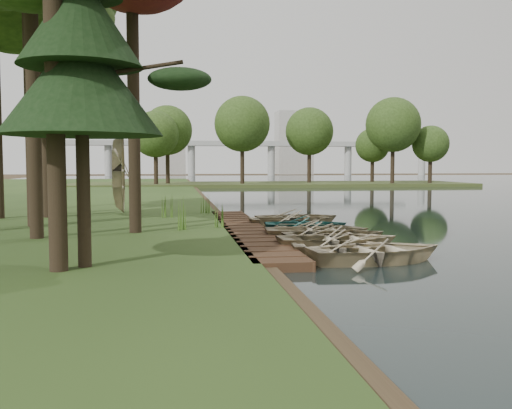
{
  "coord_description": "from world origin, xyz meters",
  "views": [
    {
      "loc": [
        -4.32,
        -21.82,
        2.75
      ],
      "look_at": [
        -0.97,
        1.42,
        1.1
      ],
      "focal_mm": 40.0,
      "sensor_mm": 36.0,
      "label": 1
    }
  ],
  "objects": [
    {
      "name": "rowboat_8",
      "position": [
        1.17,
        3.2,
        0.44
      ],
      "size": [
        3.88,
        2.86,
        0.78
      ],
      "primitive_type": "imported",
      "rotation": [
        0.0,
        0.0,
        1.62
      ],
      "color": "#C0B08B",
      "rests_on": "water"
    },
    {
      "name": "rowboat_6",
      "position": [
        0.96,
        0.59,
        0.4
      ],
      "size": [
        3.52,
        2.64,
        0.69
      ],
      "primitive_type": "imported",
      "rotation": [
        0.0,
        0.0,
        1.49
      ],
      "color": "#2B7870",
      "rests_on": "water"
    },
    {
      "name": "pine_tree",
      "position": [
        -6.46,
        -7.81,
        5.48
      ],
      "size": [
        3.8,
        3.8,
        8.24
      ],
      "color": "black",
      "rests_on": "bank"
    },
    {
      "name": "rowboat_2",
      "position": [
        0.83,
        -4.44,
        0.45
      ],
      "size": [
        3.9,
        2.81,
        0.8
      ],
      "primitive_type": "imported",
      "rotation": [
        0.0,
        0.0,
        1.58
      ],
      "color": "#C0B08B",
      "rests_on": "water"
    },
    {
      "name": "reeds_0",
      "position": [
        -4.0,
        -0.36,
        0.87
      ],
      "size": [
        0.6,
        0.6,
        1.15
      ],
      "primitive_type": "cone",
      "color": "#3F661E",
      "rests_on": "bank"
    },
    {
      "name": "stored_rowboat",
      "position": [
        -6.94,
        7.56,
        0.7
      ],
      "size": [
        3.84,
        2.75,
        0.79
      ],
      "primitive_type": "imported",
      "rotation": [
        3.14,
        0.0,
        1.56
      ],
      "color": "#C0B08B",
      "rests_on": "bank"
    },
    {
      "name": "rowboat_7",
      "position": [
        0.73,
        2.33,
        0.43
      ],
      "size": [
        3.74,
        2.69,
        0.77
      ],
      "primitive_type": "imported",
      "rotation": [
        0.0,
        0.0,
        1.58
      ],
      "color": "#C0B08B",
      "rests_on": "water"
    },
    {
      "name": "reeds_3",
      "position": [
        -2.82,
        7.14,
        0.75
      ],
      "size": [
        0.6,
        0.6,
        0.9
      ],
      "primitive_type": "cone",
      "color": "#3F661E",
      "rests_on": "bank"
    },
    {
      "name": "reeds_2",
      "position": [
        -4.63,
        4.87,
        0.85
      ],
      "size": [
        0.6,
        0.6,
        1.11
      ],
      "primitive_type": "cone",
      "color": "#3F661E",
      "rests_on": "bank"
    },
    {
      "name": "rowboat_3",
      "position": [
        1.12,
        -3.07,
        0.42
      ],
      "size": [
        3.83,
        2.89,
        0.75
      ],
      "primitive_type": "imported",
      "rotation": [
        0.0,
        0.0,
        1.66
      ],
      "color": "#C0B08B",
      "rests_on": "water"
    },
    {
      "name": "peninsula",
      "position": [
        8.0,
        50.0,
        0.23
      ],
      "size": [
        50.0,
        14.0,
        0.45
      ],
      "primitive_type": "cube",
      "color": "#3A461F",
      "rests_on": "ground"
    },
    {
      "name": "rowboat_5",
      "position": [
        1.17,
        -0.59,
        0.39
      ],
      "size": [
        3.94,
        3.44,
        0.68
      ],
      "primitive_type": "imported",
      "rotation": [
        0.0,
        0.0,
        1.17
      ],
      "color": "#C0B08B",
      "rests_on": "water"
    },
    {
      "name": "bridge",
      "position": [
        12.31,
        120.0,
        7.08
      ],
      "size": [
        95.9,
        4.0,
        8.6
      ],
      "color": "#A5A5A0",
      "rests_on": "ground"
    },
    {
      "name": "ground",
      "position": [
        0.0,
        0.0,
        0.0
      ],
      "size": [
        300.0,
        300.0,
        0.0
      ],
      "primitive_type": "plane",
      "color": "#3D2F1D"
    },
    {
      "name": "building_a",
      "position": [
        30.0,
        140.0,
        9.0
      ],
      "size": [
        10.0,
        8.0,
        18.0
      ],
      "primitive_type": "cube",
      "color": "#A5A5A0",
      "rests_on": "ground"
    },
    {
      "name": "boardwalk",
      "position": [
        -1.6,
        0.0,
        0.15
      ],
      "size": [
        1.6,
        16.0,
        0.3
      ],
      "primitive_type": "cube",
      "color": "#392516",
      "rests_on": "ground"
    },
    {
      "name": "tree_4",
      "position": [
        -10.14,
        5.75,
        10.06
      ],
      "size": [
        4.39,
        4.39,
        11.75
      ],
      "color": "black",
      "rests_on": "bank"
    },
    {
      "name": "building_b",
      "position": [
        -5.0,
        145.0,
        6.0
      ],
      "size": [
        8.0,
        8.0,
        12.0
      ],
      "primitive_type": "cube",
      "color": "#A5A5A0",
      "rests_on": "ground"
    },
    {
      "name": "rowboat_4",
      "position": [
        0.79,
        -1.93,
        0.44
      ],
      "size": [
        3.93,
        2.92,
        0.78
      ],
      "primitive_type": "imported",
      "rotation": [
        0.0,
        0.0,
        1.51
      ],
      "color": "#C0B08B",
      "rests_on": "water"
    },
    {
      "name": "rowboat_0",
      "position": [
        1.23,
        -6.84,
        0.45
      ],
      "size": [
        4.23,
        3.26,
        0.81
      ],
      "primitive_type": "imported",
      "rotation": [
        0.0,
        0.0,
        1.7
      ],
      "color": "#C0B08B",
      "rests_on": "water"
    },
    {
      "name": "reeds_1",
      "position": [
        -2.6,
        0.36,
        0.78
      ],
      "size": [
        0.6,
        0.6,
        0.96
      ],
      "primitive_type": "cone",
      "color": "#3F661E",
      "rests_on": "bank"
    },
    {
      "name": "far_trees",
      "position": [
        4.67,
        50.0,
        6.43
      ],
      "size": [
        45.6,
        5.6,
        8.8
      ],
      "color": "black",
      "rests_on": "peninsula"
    },
    {
      "name": "rowboat_1",
      "position": [
        0.76,
        -5.67,
        0.39
      ],
      "size": [
        3.55,
        2.7,
        0.69
      ],
      "primitive_type": "imported",
      "rotation": [
        0.0,
        0.0,
        1.47
      ],
      "color": "#C0B08B",
      "rests_on": "water"
    }
  ]
}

